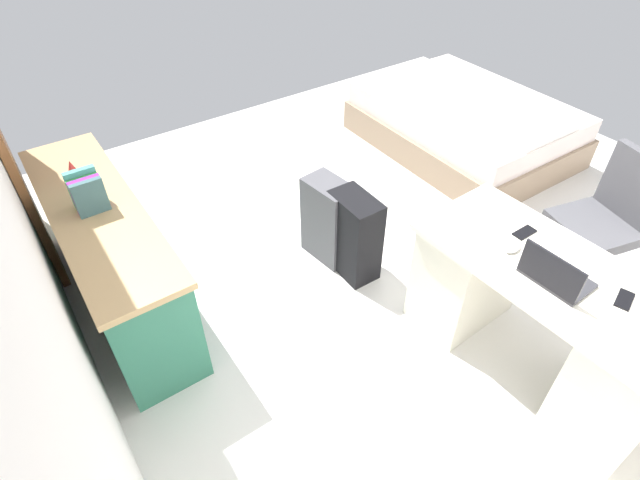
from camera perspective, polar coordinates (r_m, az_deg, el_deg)
name	(u,v)px	position (r m, az deg, el deg)	size (l,w,h in m)	color
ground_plane	(413,252)	(3.75, 10.66, -1.35)	(5.56, 5.56, 0.00)	silver
wall_back	(6,232)	(2.20, -32.36, 0.82)	(4.20, 0.10, 2.59)	white
desk	(538,318)	(2.99, 23.82, -8.16)	(1.46, 0.71, 0.75)	silver
office_chair	(600,230)	(3.71, 29.47, 1.05)	(0.56, 0.56, 0.94)	black
credenza	(112,256)	(3.36, -22.84, -1.69)	(1.80, 0.48, 0.76)	#2D7056
bed	(465,124)	(5.00, 16.29, 12.67)	(1.92, 1.43, 0.58)	gray
suitcase_black	(354,236)	(3.35, 3.95, 0.45)	(0.36, 0.22, 0.62)	black
suitcase_spare_grey	(329,220)	(3.48, 1.01, 2.28)	(0.36, 0.22, 0.62)	#4C4C51
laptop	(554,275)	(2.64, 25.34, -3.67)	(0.32, 0.23, 0.21)	#333338
computer_mouse	(513,248)	(2.77, 21.29, -0.88)	(0.06, 0.10, 0.03)	white
cell_phone_near_laptop	(624,300)	(2.74, 31.60, -5.85)	(0.07, 0.14, 0.01)	black
cell_phone_by_mouse	(525,232)	(2.91, 22.46, 0.81)	(0.07, 0.14, 0.01)	black
book_row	(88,193)	(3.07, -25.17, 4.96)	(0.15, 0.17, 0.22)	#3B6166
figurine_small	(72,168)	(3.44, -26.63, 7.36)	(0.08, 0.08, 0.11)	red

